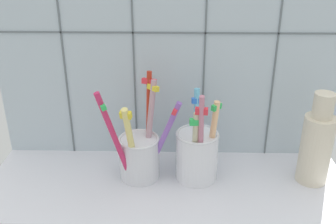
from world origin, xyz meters
The scene contains 5 objects.
counter_slab centered at (0.00, 0.00, 1.00)cm, with size 64.00×22.00×2.00cm, color silver.
tile_wall_back centered at (0.00, 12.00, 22.50)cm, with size 64.00×2.20×45.00cm.
toothbrush_cup_left centered at (-5.02, 2.17, 7.04)cm, with size 14.00×9.49×19.17cm.
toothbrush_cup_right centered at (5.18, 2.20, 7.10)cm, with size 7.60×8.74×17.78cm.
ceramic_vase centered at (25.64, 1.88, 9.27)cm, with size 5.36×5.36×16.78cm.
Camera 1 is at (1.36, -58.49, 43.52)cm, focal length 42.64 mm.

